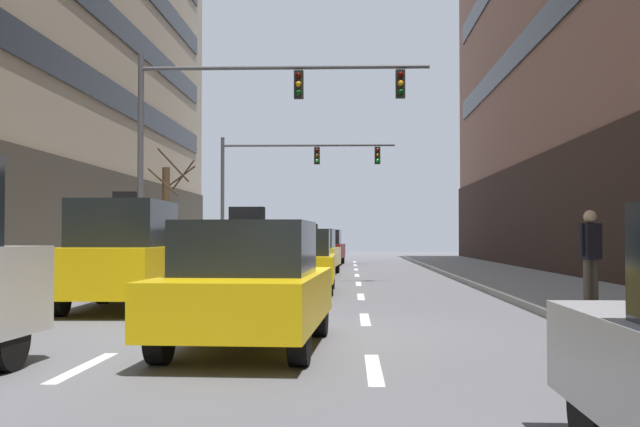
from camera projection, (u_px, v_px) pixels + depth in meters
The scene contains 27 objects.
ground_plane at pixel (260, 334), 11.42m from camera, with size 120.00×120.00×0.00m, color slate.
lane_stripe_l1_s3 at pixel (84, 367), 8.48m from camera, with size 0.16×2.00×0.01m, color silver.
lane_stripe_l1_s4 at pixel (182, 319), 13.47m from camera, with size 0.16×2.00×0.01m, color silver.
lane_stripe_l1_s5 at pixel (228, 296), 18.47m from camera, with size 0.16×2.00×0.01m, color silver.
lane_stripe_l1_s6 at pixel (254, 283), 23.46m from camera, with size 0.16×2.00×0.01m, color silver.
lane_stripe_l1_s7 at pixel (271, 275), 28.46m from camera, with size 0.16×2.00×0.01m, color silver.
lane_stripe_l1_s8 at pixel (282, 269), 33.45m from camera, with size 0.16×2.00×0.01m, color silver.
lane_stripe_l1_s9 at pixel (291, 265), 38.45m from camera, with size 0.16×2.00×0.01m, color silver.
lane_stripe_l1_s10 at pixel (298, 262), 43.44m from camera, with size 0.16×2.00×0.01m, color silver.
lane_stripe_l2_s3 at pixel (374, 369), 8.36m from camera, with size 0.16×2.00×0.01m, color silver.
lane_stripe_l2_s4 at pixel (365, 319), 13.36m from camera, with size 0.16×2.00×0.01m, color silver.
lane_stripe_l2_s5 at pixel (361, 297), 18.35m from camera, with size 0.16×2.00×0.01m, color silver.
lane_stripe_l2_s6 at pixel (359, 284), 23.35m from camera, with size 0.16×2.00×0.01m, color silver.
lane_stripe_l2_s7 at pixel (357, 275), 28.34m from camera, with size 0.16×2.00×0.01m, color silver.
lane_stripe_l2_s8 at pixel (356, 269), 33.33m from camera, with size 0.16×2.00×0.01m, color silver.
lane_stripe_l2_s9 at pixel (355, 265), 38.33m from camera, with size 0.16×2.00×0.01m, color silver.
lane_stripe_l2_s10 at pixel (355, 262), 43.32m from camera, with size 0.16×2.00×0.01m, color silver.
taxi_driving_0 at pixel (261, 249), 39.68m from camera, with size 1.86×4.20×1.73m.
taxi_driving_1 at pixel (124, 255), 15.23m from camera, with size 1.89×4.33×2.25m.
taxi_driving_2 at pixel (249, 286), 9.88m from camera, with size 1.96×4.30×1.76m.
taxi_driving_3 at pixel (312, 252), 28.91m from camera, with size 2.06×4.51×1.84m.
car_driving_4 at pixel (324, 247), 39.18m from camera, with size 2.11×4.65×1.71m.
taxi_driving_6 at pixel (299, 261), 19.83m from camera, with size 1.78×4.20×1.74m.
traffic_signal_0 at pixel (238, 117), 23.96m from camera, with size 8.80×0.35×6.79m.
traffic_signal_1 at pixel (283, 172), 39.42m from camera, with size 8.63×0.35×6.17m.
street_tree_0 at pixel (167, 214), 32.10m from camera, with size 1.78×2.17×4.73m.
pedestrian_1 at pixel (590, 252), 13.47m from camera, with size 0.47×0.34×1.70m.
Camera 1 is at (1.30, -11.42, 1.40)m, focal length 44.74 mm.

